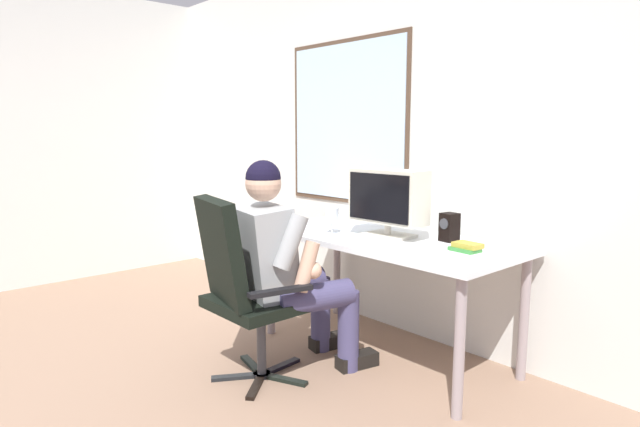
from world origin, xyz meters
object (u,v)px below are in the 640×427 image
Objects in this scene: desk at (385,249)px; wine_glass at (332,216)px; crt_monitor at (388,198)px; book_stack at (466,247)px; desk_speaker at (449,227)px; person_seated at (286,263)px; office_chair at (242,281)px.

wine_glass is (-0.27, -0.18, 0.18)m from desk.
wine_glass is (-0.29, -0.17, -0.12)m from crt_monitor.
desk is 0.55m from book_stack.
crt_monitor is (0.02, -0.01, 0.31)m from desk.
desk_speaker is at bearing 144.71° from book_stack.
crt_monitor reaches higher than wine_glass.
crt_monitor is 3.00× the size of book_stack.
wine_glass reaches higher than desk.
person_seated is at bearing -81.64° from wine_glass.
desk_speaker reaches higher than desk.
desk_speaker is (0.31, 0.17, -0.15)m from crt_monitor.
crt_monitor reaches higher than desk_speaker.
wine_glass is (-0.06, 0.39, 0.22)m from person_seated.
person_seated is 0.70m from crt_monitor.
person_seated reaches higher than desk_speaker.
person_seated reaches higher than office_chair.
person_seated is (-0.21, -0.57, -0.03)m from desk.
crt_monitor is at bearing -177.81° from book_stack.
crt_monitor is 0.56m from book_stack.
crt_monitor is at bearing 70.77° from office_chair.
desk_speaker is at bearing 28.54° from crt_monitor.
desk is at bearing 33.72° from wine_glass.
crt_monitor is 0.36m from wine_glass.
book_stack is at bearing -35.29° from desk_speaker.
desk is at bearing 69.89° from person_seated.
desk is 0.61m from person_seated.
desk_speaker reaches higher than book_stack.
crt_monitor is at bearing -23.06° from desk.
desk_speaker is at bearing 59.01° from office_chair.
desk is at bearing -154.77° from desk_speaker.
desk_speaker is (0.33, 0.16, 0.15)m from desk.
desk_speaker is (0.60, 0.34, -0.03)m from wine_glass.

